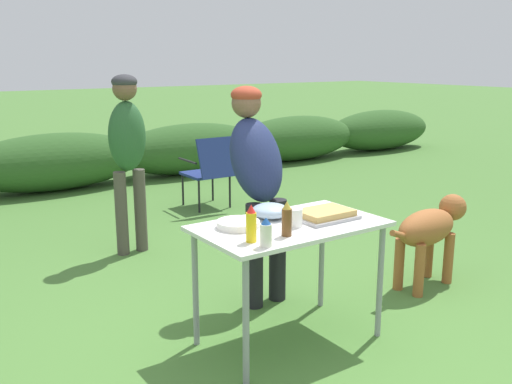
{
  "coord_description": "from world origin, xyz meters",
  "views": [
    {
      "loc": [
        -1.97,
        -2.52,
        1.68
      ],
      "look_at": [
        -0.07,
        0.26,
        0.89
      ],
      "focal_mm": 40.0,
      "sensor_mm": 36.0,
      "label": 1
    }
  ],
  "objects_px": {
    "plate_stack": "(238,224)",
    "mixing_bowl": "(270,211)",
    "paper_cup_stack": "(295,218)",
    "standing_person_in_red_jacket": "(128,144)",
    "beer_bottle": "(287,219)",
    "mayo_bottle": "(266,233)",
    "standing_person_in_olive_jacket": "(257,172)",
    "food_tray": "(325,215)",
    "camp_chair_green_behind_table": "(210,168)",
    "mustard_bottle": "(251,224)",
    "folding_table": "(290,236)",
    "dog": "(431,229)"
  },
  "relations": [
    {
      "from": "mayo_bottle",
      "to": "standing_person_in_red_jacket",
      "type": "relative_size",
      "value": 0.1
    },
    {
      "from": "folding_table",
      "to": "camp_chair_green_behind_table",
      "type": "distance_m",
      "value": 3.23
    },
    {
      "from": "standing_person_in_olive_jacket",
      "to": "dog",
      "type": "height_order",
      "value": "standing_person_in_olive_jacket"
    },
    {
      "from": "beer_bottle",
      "to": "paper_cup_stack",
      "type": "bearing_deg",
      "value": 36.31
    },
    {
      "from": "mayo_bottle",
      "to": "standing_person_in_olive_jacket",
      "type": "distance_m",
      "value": 1.05
    },
    {
      "from": "paper_cup_stack",
      "to": "folding_table",
      "type": "bearing_deg",
      "value": 79.39
    },
    {
      "from": "mustard_bottle",
      "to": "camp_chair_green_behind_table",
      "type": "relative_size",
      "value": 0.24
    },
    {
      "from": "paper_cup_stack",
      "to": "mayo_bottle",
      "type": "distance_m",
      "value": 0.4
    },
    {
      "from": "camp_chair_green_behind_table",
      "to": "folding_table",
      "type": "bearing_deg",
      "value": -110.96
    },
    {
      "from": "paper_cup_stack",
      "to": "camp_chair_green_behind_table",
      "type": "bearing_deg",
      "value": 68.57
    },
    {
      "from": "mustard_bottle",
      "to": "beer_bottle",
      "type": "bearing_deg",
      "value": -6.1
    },
    {
      "from": "plate_stack",
      "to": "mustard_bottle",
      "type": "xyz_separation_m",
      "value": [
        -0.08,
        -0.26,
        0.08
      ]
    },
    {
      "from": "paper_cup_stack",
      "to": "mixing_bowl",
      "type": "bearing_deg",
      "value": 92.27
    },
    {
      "from": "food_tray",
      "to": "dog",
      "type": "relative_size",
      "value": 0.38
    },
    {
      "from": "folding_table",
      "to": "paper_cup_stack",
      "type": "relative_size",
      "value": 10.25
    },
    {
      "from": "mixing_bowl",
      "to": "dog",
      "type": "bearing_deg",
      "value": -2.43
    },
    {
      "from": "food_tray",
      "to": "mayo_bottle",
      "type": "xyz_separation_m",
      "value": [
        -0.59,
        -0.22,
        0.05
      ]
    },
    {
      "from": "mustard_bottle",
      "to": "dog",
      "type": "height_order",
      "value": "mustard_bottle"
    },
    {
      "from": "food_tray",
      "to": "standing_person_in_olive_jacket",
      "type": "xyz_separation_m",
      "value": [
        -0.04,
        0.66,
        0.16
      ]
    },
    {
      "from": "food_tray",
      "to": "mayo_bottle",
      "type": "height_order",
      "value": "mayo_bottle"
    },
    {
      "from": "paper_cup_stack",
      "to": "standing_person_in_olive_jacket",
      "type": "distance_m",
      "value": 0.73
    },
    {
      "from": "mayo_bottle",
      "to": "beer_bottle",
      "type": "relative_size",
      "value": 0.8
    },
    {
      "from": "food_tray",
      "to": "beer_bottle",
      "type": "relative_size",
      "value": 1.85
    },
    {
      "from": "paper_cup_stack",
      "to": "beer_bottle",
      "type": "xyz_separation_m",
      "value": [
        -0.15,
        -0.11,
        0.04
      ]
    },
    {
      "from": "standing_person_in_olive_jacket",
      "to": "camp_chair_green_behind_table",
      "type": "relative_size",
      "value": 1.81
    },
    {
      "from": "plate_stack",
      "to": "standing_person_in_olive_jacket",
      "type": "relative_size",
      "value": 0.16
    },
    {
      "from": "paper_cup_stack",
      "to": "beer_bottle",
      "type": "bearing_deg",
      "value": -143.69
    },
    {
      "from": "folding_table",
      "to": "dog",
      "type": "xyz_separation_m",
      "value": [
        1.42,
        0.11,
        -0.22
      ]
    },
    {
      "from": "food_tray",
      "to": "standing_person_in_red_jacket",
      "type": "bearing_deg",
      "value": 100.32
    },
    {
      "from": "mayo_bottle",
      "to": "dog",
      "type": "height_order",
      "value": "mayo_bottle"
    },
    {
      "from": "folding_table",
      "to": "mayo_bottle",
      "type": "height_order",
      "value": "mayo_bottle"
    },
    {
      "from": "beer_bottle",
      "to": "folding_table",
      "type": "bearing_deg",
      "value": 47.46
    },
    {
      "from": "dog",
      "to": "camp_chair_green_behind_table",
      "type": "distance_m",
      "value": 2.9
    },
    {
      "from": "dog",
      "to": "plate_stack",
      "type": "bearing_deg",
      "value": -96.79
    },
    {
      "from": "standing_person_in_olive_jacket",
      "to": "camp_chair_green_behind_table",
      "type": "height_order",
      "value": "standing_person_in_olive_jacket"
    },
    {
      "from": "folding_table",
      "to": "beer_bottle",
      "type": "xyz_separation_m",
      "value": [
        -0.16,
        -0.17,
        0.17
      ]
    },
    {
      "from": "food_tray",
      "to": "plate_stack",
      "type": "height_order",
      "value": "food_tray"
    },
    {
      "from": "beer_bottle",
      "to": "standing_person_in_olive_jacket",
      "type": "height_order",
      "value": "standing_person_in_olive_jacket"
    },
    {
      "from": "paper_cup_stack",
      "to": "standing_person_in_red_jacket",
      "type": "xyz_separation_m",
      "value": [
        -0.13,
        2.14,
        0.18
      ]
    },
    {
      "from": "plate_stack",
      "to": "mixing_bowl",
      "type": "relative_size",
      "value": 1.1
    },
    {
      "from": "beer_bottle",
      "to": "camp_chair_green_behind_table",
      "type": "xyz_separation_m",
      "value": [
        1.35,
        3.17,
        -0.36
      ]
    },
    {
      "from": "plate_stack",
      "to": "mixing_bowl",
      "type": "bearing_deg",
      "value": 12.51
    },
    {
      "from": "standing_person_in_red_jacket",
      "to": "standing_person_in_olive_jacket",
      "type": "bearing_deg",
      "value": -80.73
    },
    {
      "from": "paper_cup_stack",
      "to": "mustard_bottle",
      "type": "relative_size",
      "value": 0.53
    },
    {
      "from": "food_tray",
      "to": "standing_person_in_red_jacket",
      "type": "height_order",
      "value": "standing_person_in_red_jacket"
    },
    {
      "from": "beer_bottle",
      "to": "mixing_bowl",
      "type": "bearing_deg",
      "value": 68.1
    },
    {
      "from": "folding_table",
      "to": "mayo_bottle",
      "type": "relative_size",
      "value": 7.11
    },
    {
      "from": "mustard_bottle",
      "to": "standing_person_in_olive_jacket",
      "type": "bearing_deg",
      "value": 53.57
    },
    {
      "from": "mustard_bottle",
      "to": "camp_chair_green_behind_table",
      "type": "distance_m",
      "value": 3.53
    },
    {
      "from": "food_tray",
      "to": "beer_bottle",
      "type": "distance_m",
      "value": 0.42
    }
  ]
}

